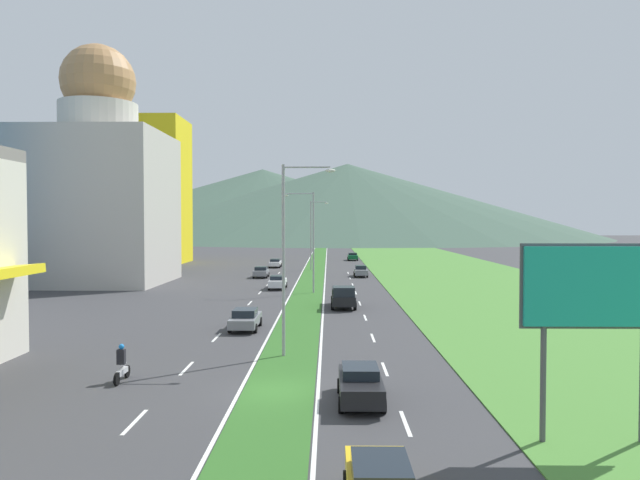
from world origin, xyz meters
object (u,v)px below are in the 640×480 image
object	(u,v)px
street_lamp_near	(289,248)
street_lamp_mid	(310,236)
car_3	(245,319)
car_4	(353,256)
pickup_truck_0	(343,297)
billboard_roadside	(595,295)
street_lamp_far	(313,231)
motorcycle_rider	(122,366)
car_2	(275,263)
car_0	(261,272)
car_5	(361,271)
car_7	(278,282)
car_1	(360,384)

from	to	relation	value
street_lamp_near	street_lamp_mid	size ratio (longest dim) A/B	1.01
car_3	car_4	bearing A→B (deg)	-8.16
car_3	pickup_truck_0	bearing A→B (deg)	-34.52
car_3	street_lamp_mid	bearing A→B (deg)	-10.64
street_lamp_mid	car_4	world-z (taller)	street_lamp_mid
billboard_roadside	pickup_truck_0	size ratio (longest dim) A/B	1.26
street_lamp_far	pickup_truck_0	bearing A→B (deg)	-84.52
billboard_roadside	motorcycle_rider	xyz separation A→B (m)	(-18.77, 7.45, -4.33)
car_2	car_3	world-z (taller)	car_3
car_0	car_5	size ratio (longest dim) A/B	0.93
street_lamp_mid	motorcycle_rider	size ratio (longest dim) A/B	5.33
motorcycle_rider	car_3	bearing A→B (deg)	-16.20
street_lamp_mid	motorcycle_rider	bearing A→B (deg)	-102.86
car_2	car_5	xyz separation A→B (m)	(13.25, -16.17, 0.05)
street_lamp_near	car_2	distance (m)	64.63
street_lamp_mid	car_7	world-z (taller)	street_lamp_mid
car_7	pickup_truck_0	distance (m)	16.06
car_2	car_7	bearing A→B (deg)	-174.28
street_lamp_near	car_1	xyz separation A→B (m)	(3.56, -8.21, -5.31)
pickup_truck_0	motorcycle_rider	bearing A→B (deg)	-24.86
street_lamp_mid	car_2	bearing A→B (deg)	101.18
car_2	motorcycle_rider	bearing A→B (deg)	179.23
car_2	motorcycle_rider	xyz separation A→B (m)	(-0.93, -69.30, 0.01)
street_lamp_far	car_1	distance (m)	66.72
car_5	car_0	bearing A→B (deg)	-83.68
car_3	pickup_truck_0	world-z (taller)	pickup_truck_0
street_lamp_near	car_5	world-z (taller)	street_lamp_near
car_5	street_lamp_far	bearing A→B (deg)	-146.15
street_lamp_near	billboard_roadside	size ratio (longest dim) A/B	1.57
street_lamp_far	car_5	bearing A→B (deg)	-56.15
street_lamp_near	car_7	distance (m)	33.70
street_lamp_near	motorcycle_rider	distance (m)	10.62
billboard_roadside	pickup_truck_0	xyz separation A→B (m)	(-7.70, 31.34, -4.09)
car_4	car_3	bearing A→B (deg)	-8.16
car_4	car_7	bearing A→B (deg)	-12.09
street_lamp_near	car_3	size ratio (longest dim) A/B	2.40
car_1	car_4	size ratio (longest dim) A/B	0.98
billboard_roadside	car_7	distance (m)	48.28
street_lamp_mid	street_lamp_far	distance (m)	29.08
car_0	car_4	world-z (taller)	car_0
street_lamp_mid	pickup_truck_0	bearing A→B (deg)	-72.84
street_lamp_far	pickup_truck_0	xyz separation A→B (m)	(3.79, -39.53, -5.10)
street_lamp_mid	street_lamp_far	bearing A→B (deg)	91.11
pickup_truck_0	car_2	bearing A→B (deg)	-167.42
motorcycle_rider	street_lamp_mid	bearing A→B (deg)	-12.86
motorcycle_rider	car_1	bearing A→B (deg)	-105.03
street_lamp_mid	car_1	world-z (taller)	street_lamp_mid
pickup_truck_0	car_5	bearing A→B (deg)	173.92
car_3	pickup_truck_0	distance (m)	12.61
car_3	car_0	bearing A→B (deg)	4.95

